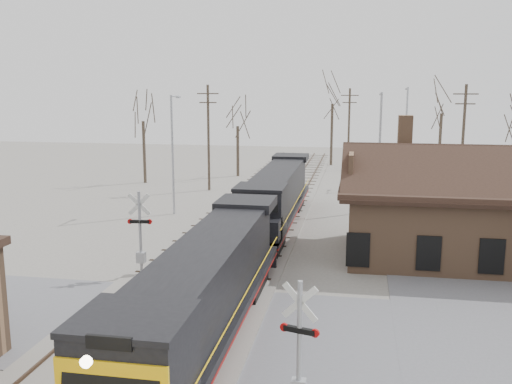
{
  "coord_description": "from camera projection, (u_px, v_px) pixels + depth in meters",
  "views": [
    {
      "loc": [
        5.35,
        -20.67,
        9.56
      ],
      "look_at": [
        0.0,
        9.0,
        3.95
      ],
      "focal_mm": 40.0,
      "sensor_mm": 36.0,
      "label": 1
    }
  ],
  "objects": [
    {
      "name": "locomotive_lead",
      "position": [
        201.0,
        298.0,
        20.26
      ],
      "size": [
        2.75,
        18.42,
        4.09
      ],
      "color": "black",
      "rests_on": "ground"
    },
    {
      "name": "utility_pole_a",
      "position": [
        208.0,
        136.0,
        52.25
      ],
      "size": [
        2.0,
        0.24,
        9.69
      ],
      "color": "#382D23",
      "rests_on": "ground"
    },
    {
      "name": "track_siding",
      "position": [
        206.0,
        231.0,
        37.97
      ],
      "size": [
        3.4,
        90.0,
        0.24
      ],
      "color": "gray",
      "rests_on": "ground"
    },
    {
      "name": "depot",
      "position": [
        477.0,
        216.0,
        31.77
      ],
      "size": [
        15.2,
        9.31,
        7.9
      ],
      "color": "#8B6447",
      "rests_on": "ground"
    },
    {
      "name": "streetlight_a",
      "position": [
        173.0,
        148.0,
        42.5
      ],
      "size": [
        0.25,
        2.04,
        8.92
      ],
      "color": "#A5A8AD",
      "rests_on": "ground"
    },
    {
      "name": "tree_a",
      "position": [
        143.0,
        111.0,
        56.03
      ],
      "size": [
        4.1,
        4.1,
        10.05
      ],
      "color": "#382D23",
      "rests_on": "ground"
    },
    {
      "name": "road",
      "position": [
        216.0,
        330.0,
        22.68
      ],
      "size": [
        60.0,
        9.0,
        0.03
      ],
      "primitive_type": "cube",
      "color": "slate",
      "rests_on": "ground"
    },
    {
      "name": "tree_b",
      "position": [
        238.0,
        118.0,
        60.39
      ],
      "size": [
        3.58,
        3.58,
        8.77
      ],
      "color": "#382D23",
      "rests_on": "ground"
    },
    {
      "name": "streetlight_c",
      "position": [
        406.0,
        132.0,
        54.52
      ],
      "size": [
        0.25,
        2.04,
        9.46
      ],
      "color": "#A5A8AD",
      "rests_on": "ground"
    },
    {
      "name": "utility_pole_b",
      "position": [
        349.0,
        128.0,
        65.17
      ],
      "size": [
        2.0,
        0.24,
        9.32
      ],
      "color": "#382D23",
      "rests_on": "ground"
    },
    {
      "name": "locomotive_trailing",
      "position": [
        276.0,
        198.0,
        38.35
      ],
      "size": [
        2.75,
        18.42,
        3.87
      ],
      "color": "black",
      "rests_on": "ground"
    },
    {
      "name": "crossbuck_far",
      "position": [
        140.0,
        237.0,
        28.76
      ],
      "size": [
        1.26,
        0.33,
        4.4
      ],
      "rotation": [
        0.0,
        0.0,
        3.26
      ],
      "color": "#A5A8AD",
      "rests_on": "ground"
    },
    {
      "name": "crossbuck_near",
      "position": [
        299.0,
        355.0,
        16.34
      ],
      "size": [
        1.17,
        0.4,
        4.2
      ],
      "rotation": [
        0.0,
        0.0,
        -0.27
      ],
      "color": "#A5A8AD",
      "rests_on": "ground"
    },
    {
      "name": "tree_c",
      "position": [
        333.0,
        93.0,
        68.5
      ],
      "size": [
        4.98,
        4.98,
        12.2
      ],
      "color": "#382D23",
      "rests_on": "ground"
    },
    {
      "name": "utility_pole_c",
      "position": [
        463.0,
        141.0,
        47.38
      ],
      "size": [
        2.0,
        0.24,
        9.72
      ],
      "color": "#382D23",
      "rests_on": "ground"
    },
    {
      "name": "track_main",
      "position": [
        272.0,
        234.0,
        37.18
      ],
      "size": [
        3.4,
        90.0,
        0.24
      ],
      "color": "gray",
      "rests_on": "ground"
    },
    {
      "name": "ground",
      "position": [
        216.0,
        330.0,
        22.68
      ],
      "size": [
        140.0,
        140.0,
        0.0
      ],
      "primitive_type": "plane",
      "color": "gray",
      "rests_on": "ground"
    },
    {
      "name": "tree_d",
      "position": [
        442.0,
        103.0,
        59.69
      ],
      "size": [
        4.49,
        4.49,
        11.01
      ],
      "color": "#382D23",
      "rests_on": "ground"
    },
    {
      "name": "streetlight_b",
      "position": [
        380.0,
        146.0,
        43.46
      ],
      "size": [
        0.25,
        2.04,
        9.11
      ],
      "color": "#A5A8AD",
      "rests_on": "ground"
    }
  ]
}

